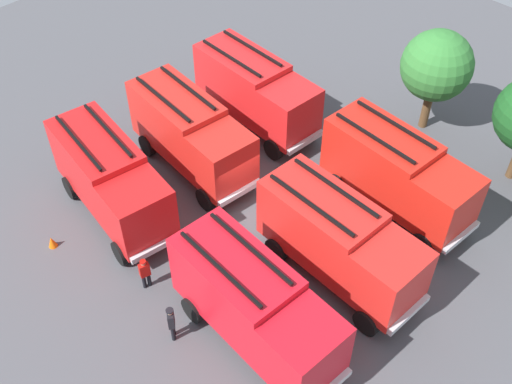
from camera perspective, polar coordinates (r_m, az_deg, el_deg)
ground_plane at (r=28.05m, az=0.00°, el=-2.03°), size 51.63×51.63×0.00m
fire_truck_0 at (r=27.32m, az=-13.34°, el=1.25°), size 7.48×3.61×3.88m
fire_truck_1 at (r=22.30m, az=-0.09°, el=-10.41°), size 7.34×3.12×3.88m
fire_truck_2 at (r=29.07m, az=-6.08°, el=5.51°), size 7.40×3.33×3.88m
fire_truck_3 at (r=24.40m, az=7.75°, el=-4.39°), size 7.30×3.02×3.88m
fire_truck_4 at (r=31.63m, az=-0.03°, el=9.48°), size 7.33×3.08×3.88m
fire_truck_5 at (r=27.59m, az=13.04°, el=1.84°), size 7.35×3.16×3.88m
firefighter_0 at (r=23.77m, az=5.59°, el=-10.87°), size 0.48×0.45×1.65m
firefighter_1 at (r=25.14m, az=-10.27°, el=-7.36°), size 0.35×0.47×1.61m
firefighter_2 at (r=23.47m, az=-7.85°, el=-11.87°), size 0.48×0.45×1.78m
tree_0 at (r=31.84m, az=16.43°, el=11.16°), size 3.55×3.55×5.50m
traffic_cone_0 at (r=27.99m, az=-18.41°, el=-4.42°), size 0.39×0.39×0.55m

